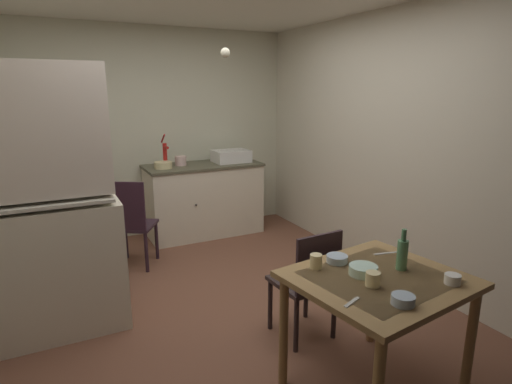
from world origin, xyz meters
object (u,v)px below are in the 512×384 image
hand_pump (165,153)px  chair_by_counter (131,222)px  chair_far_side (308,281)px  glass_bottle (402,254)px  sink_basin (231,156)px  mixing_bowl_counter (163,165)px  dining_table (378,294)px  serving_bowl_wide (363,270)px  hutch_cabinet (47,213)px  teacup_mint (373,279)px

hand_pump → chair_by_counter: (-0.57, -0.73, -0.58)m
hand_pump → chair_far_side: hand_pump is taller
chair_by_counter → chair_far_side: bearing=-64.3°
glass_bottle → sink_basin: bearing=85.0°
mixing_bowl_counter → dining_table: mixing_bowl_counter is taller
chair_far_side → sink_basin: bearing=78.7°
chair_far_side → serving_bowl_wide: 0.67m
sink_basin → dining_table: size_ratio=0.43×
mixing_bowl_counter → dining_table: (0.42, -3.15, -0.29)m
hutch_cabinet → hand_pump: 2.08m
hutch_cabinet → hand_pump: (1.31, 1.61, 0.14)m
dining_table → chair_by_counter: size_ratio=1.11×
chair_by_counter → teacup_mint: (0.82, -2.58, 0.30)m
glass_bottle → chair_by_counter: bearing=114.3°
hand_pump → serving_bowl_wide: size_ratio=2.36×
dining_table → teacup_mint: teacup_mint is taller
mixing_bowl_counter → glass_bottle: 3.19m
teacup_mint → dining_table: bearing=31.7°
sink_basin → serving_bowl_wide: bearing=-99.6°
hutch_cabinet → chair_by_counter: (0.74, 0.88, -0.44)m
teacup_mint → sink_basin: bearing=80.0°
hutch_cabinet → mixing_bowl_counter: (1.25, 1.52, 0.01)m
sink_basin → dining_table: 3.25m
sink_basin → dining_table: sink_basin is taller
chair_far_side → chair_by_counter: size_ratio=0.90×
chair_by_counter → sink_basin: bearing=26.0°
sink_basin → teacup_mint: 3.32m
dining_table → hand_pump: bearing=96.4°
chair_far_side → dining_table: bearing=-86.3°
glass_bottle → hand_pump: bearing=99.8°
sink_basin → serving_bowl_wide: size_ratio=2.66×
chair_by_counter → dining_table: bearing=-69.6°
sink_basin → chair_by_counter: (-1.40, -0.68, -0.48)m
dining_table → teacup_mint: size_ratio=12.83×
serving_bowl_wide → glass_bottle: (0.25, -0.04, 0.07)m
dining_table → teacup_mint: bearing=-148.3°
dining_table → teacup_mint: 0.20m
hand_pump → mixing_bowl_counter: bearing=-119.9°
chair_far_side → serving_bowl_wide: size_ratio=5.11×
serving_bowl_wide → teacup_mint: 0.14m
hand_pump → serving_bowl_wide: 3.20m
hutch_cabinet → glass_bottle: bearing=-40.8°
chair_by_counter → teacup_mint: size_ratio=11.59×
serving_bowl_wide → teacup_mint: bearing=-110.0°
mixing_bowl_counter → chair_by_counter: 0.93m
serving_bowl_wide → mixing_bowl_counter: bearing=96.6°
hutch_cabinet → chair_far_side: bearing=-30.9°
dining_table → chair_far_side: 0.68m
hand_pump → glass_bottle: (0.56, -3.22, -0.21)m
mixing_bowl_counter → serving_bowl_wide: (0.36, -3.08, -0.16)m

